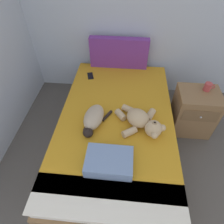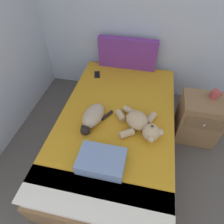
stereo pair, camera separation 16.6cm
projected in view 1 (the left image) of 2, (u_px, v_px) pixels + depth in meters
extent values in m
cube|color=silver|center=(174.00, 4.00, 2.29)|extent=(3.89, 0.06, 2.51)
cube|color=olive|center=(116.00, 135.00, 2.33)|extent=(1.26, 2.10, 0.29)
cube|color=white|center=(116.00, 122.00, 2.17)|extent=(1.23, 2.03, 0.16)
cube|color=orange|center=(117.00, 112.00, 2.15)|extent=(1.21, 1.89, 0.02)
cube|color=silver|center=(108.00, 200.00, 1.49)|extent=(1.21, 0.34, 0.02)
cube|color=#72338C|center=(119.00, 53.00, 2.62)|extent=(0.79, 0.11, 0.42)
ellipsoid|color=tan|center=(94.00, 117.00, 1.98)|extent=(0.24, 0.36, 0.15)
sphere|color=black|center=(88.00, 133.00, 1.87)|extent=(0.10, 0.10, 0.10)
cone|color=black|center=(90.00, 129.00, 1.82)|extent=(0.04, 0.04, 0.04)
cone|color=black|center=(85.00, 128.00, 1.83)|extent=(0.04, 0.04, 0.04)
cylinder|color=black|center=(107.00, 116.00, 2.07)|extent=(0.11, 0.16, 0.03)
ellipsoid|color=black|center=(88.00, 126.00, 1.96)|extent=(0.07, 0.11, 0.04)
ellipsoid|color=tan|center=(138.00, 118.00, 1.96)|extent=(0.32, 0.31, 0.17)
sphere|color=tan|center=(153.00, 129.00, 1.86)|extent=(0.17, 0.17, 0.17)
sphere|color=#9E7F58|center=(154.00, 125.00, 1.82)|extent=(0.07, 0.07, 0.07)
sphere|color=black|center=(155.00, 123.00, 1.80)|extent=(0.02, 0.02, 0.02)
sphere|color=tan|center=(162.00, 128.00, 1.86)|extent=(0.07, 0.07, 0.07)
sphere|color=tan|center=(154.00, 135.00, 1.80)|extent=(0.07, 0.07, 0.07)
cylinder|color=tan|center=(150.00, 115.00, 2.06)|extent=(0.13, 0.16, 0.07)
cylinder|color=tan|center=(128.00, 109.00, 2.11)|extent=(0.15, 0.13, 0.07)
cylinder|color=tan|center=(129.00, 132.00, 1.89)|extent=(0.16, 0.14, 0.07)
cylinder|color=tan|center=(121.00, 115.00, 2.05)|extent=(0.14, 0.15, 0.07)
cube|color=black|center=(90.00, 76.00, 2.60)|extent=(0.11, 0.16, 0.01)
cube|color=black|center=(90.00, 75.00, 2.60)|extent=(0.09, 0.14, 0.00)
cube|color=#728CB7|center=(109.00, 161.00, 1.65)|extent=(0.40, 0.28, 0.11)
cube|color=olive|center=(193.00, 112.00, 2.40)|extent=(0.47, 0.39, 0.59)
cube|color=brown|center=(200.00, 116.00, 2.17)|extent=(0.40, 0.01, 0.16)
sphere|color=#B2B2B7|center=(201.00, 117.00, 2.15)|extent=(0.02, 0.02, 0.02)
cylinder|color=#B23F3F|center=(208.00, 87.00, 2.19)|extent=(0.08, 0.08, 0.09)
torus|color=#B23F3F|center=(213.00, 87.00, 2.19)|extent=(0.06, 0.01, 0.06)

